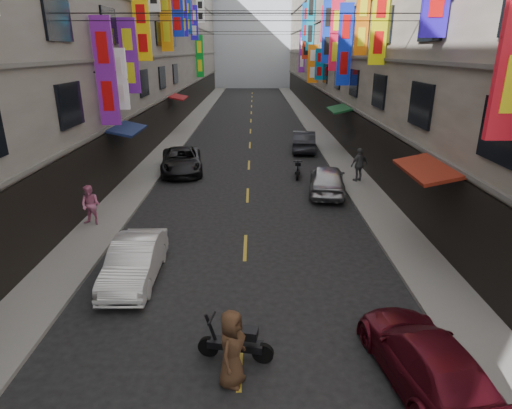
{
  "coord_description": "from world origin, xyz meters",
  "views": [
    {
      "loc": [
        0.34,
        3.74,
        6.84
      ],
      "look_at": [
        0.37,
        12.07,
        3.82
      ],
      "focal_mm": 30.0,
      "sensor_mm": 36.0,
      "label": 1
    }
  ],
  "objects_px": {
    "car_right_near": "(426,359)",
    "car_right_mid": "(327,179)",
    "car_left_mid": "(135,261)",
    "scooter_crossing": "(237,343)",
    "car_right_far": "(304,141)",
    "pedestrian_crossing": "(232,348)",
    "car_left_far": "(182,161)",
    "pedestrian_lfar": "(91,205)",
    "scooter_far_right": "(298,169)",
    "pedestrian_rfar": "(359,165)"
  },
  "relations": [
    {
      "from": "scooter_crossing",
      "to": "pedestrian_rfar",
      "type": "relative_size",
      "value": 0.98
    },
    {
      "from": "scooter_crossing",
      "to": "scooter_far_right",
      "type": "distance_m",
      "value": 15.61
    },
    {
      "from": "scooter_far_right",
      "to": "car_right_far",
      "type": "relative_size",
      "value": 0.41
    },
    {
      "from": "scooter_crossing",
      "to": "scooter_far_right",
      "type": "relative_size",
      "value": 0.99
    },
    {
      "from": "pedestrian_lfar",
      "to": "pedestrian_crossing",
      "type": "relative_size",
      "value": 0.93
    },
    {
      "from": "pedestrian_rfar",
      "to": "pedestrian_crossing",
      "type": "height_order",
      "value": "pedestrian_rfar"
    },
    {
      "from": "scooter_crossing",
      "to": "car_left_mid",
      "type": "distance_m",
      "value": 4.99
    },
    {
      "from": "car_left_mid",
      "to": "car_right_near",
      "type": "height_order",
      "value": "car_left_mid"
    },
    {
      "from": "car_right_mid",
      "to": "pedestrian_crossing",
      "type": "xyz_separation_m",
      "value": [
        -4.15,
        -13.1,
        0.16
      ]
    },
    {
      "from": "scooter_far_right",
      "to": "car_right_near",
      "type": "relative_size",
      "value": 0.42
    },
    {
      "from": "scooter_crossing",
      "to": "pedestrian_rfar",
      "type": "height_order",
      "value": "pedestrian_rfar"
    },
    {
      "from": "car_right_near",
      "to": "car_right_mid",
      "type": "bearing_deg",
      "value": -98.58
    },
    {
      "from": "car_right_near",
      "to": "pedestrian_crossing",
      "type": "distance_m",
      "value": 4.15
    },
    {
      "from": "car_right_mid",
      "to": "car_right_far",
      "type": "distance_m",
      "value": 9.69
    },
    {
      "from": "car_left_mid",
      "to": "scooter_crossing",
      "type": "bearing_deg",
      "value": -49.06
    },
    {
      "from": "scooter_far_right",
      "to": "car_left_mid",
      "type": "xyz_separation_m",
      "value": [
        -6.22,
        -11.62,
        0.21
      ]
    },
    {
      "from": "car_left_far",
      "to": "pedestrian_lfar",
      "type": "xyz_separation_m",
      "value": [
        -2.32,
        -8.38,
        0.25
      ]
    },
    {
      "from": "car_left_mid",
      "to": "car_left_far",
      "type": "relative_size",
      "value": 0.79
    },
    {
      "from": "scooter_crossing",
      "to": "pedestrian_rfar",
      "type": "distance_m",
      "value": 15.39
    },
    {
      "from": "car_left_mid",
      "to": "pedestrian_rfar",
      "type": "relative_size",
      "value": 2.17
    },
    {
      "from": "car_right_near",
      "to": "car_left_mid",
      "type": "bearing_deg",
      "value": -39.83
    },
    {
      "from": "scooter_crossing",
      "to": "pedestrian_lfar",
      "type": "bearing_deg",
      "value": 48.34
    },
    {
      "from": "car_right_far",
      "to": "car_right_near",
      "type": "bearing_deg",
      "value": 95.87
    },
    {
      "from": "car_right_mid",
      "to": "pedestrian_crossing",
      "type": "height_order",
      "value": "pedestrian_crossing"
    },
    {
      "from": "scooter_crossing",
      "to": "car_right_mid",
      "type": "xyz_separation_m",
      "value": [
        4.08,
        12.35,
        0.29
      ]
    },
    {
      "from": "car_right_near",
      "to": "car_right_far",
      "type": "bearing_deg",
      "value": -98.29
    },
    {
      "from": "car_left_mid",
      "to": "pedestrian_crossing",
      "type": "relative_size",
      "value": 2.21
    },
    {
      "from": "scooter_crossing",
      "to": "car_left_far",
      "type": "relative_size",
      "value": 0.36
    },
    {
      "from": "car_right_mid",
      "to": "pedestrian_crossing",
      "type": "relative_size",
      "value": 2.42
    },
    {
      "from": "pedestrian_lfar",
      "to": "car_right_far",
      "type": "bearing_deg",
      "value": 66.32
    },
    {
      "from": "scooter_far_right",
      "to": "car_left_mid",
      "type": "relative_size",
      "value": 0.46
    },
    {
      "from": "car_left_mid",
      "to": "car_right_far",
      "type": "height_order",
      "value": "car_right_far"
    },
    {
      "from": "scooter_crossing",
      "to": "pedestrian_crossing",
      "type": "height_order",
      "value": "pedestrian_crossing"
    },
    {
      "from": "car_right_mid",
      "to": "car_right_far",
      "type": "xyz_separation_m",
      "value": [
        -0.12,
        9.69,
        -0.01
      ]
    },
    {
      "from": "car_right_far",
      "to": "car_left_mid",
      "type": "bearing_deg",
      "value": 73.91
    },
    {
      "from": "car_left_mid",
      "to": "pedestrian_lfar",
      "type": "relative_size",
      "value": 2.39
    },
    {
      "from": "car_right_far",
      "to": "pedestrian_rfar",
      "type": "xyz_separation_m",
      "value": [
        2.11,
        -7.91,
        0.3
      ]
    },
    {
      "from": "pedestrian_lfar",
      "to": "car_right_mid",
      "type": "bearing_deg",
      "value": 35.1
    },
    {
      "from": "car_right_near",
      "to": "car_right_mid",
      "type": "distance_m",
      "value": 13.12
    },
    {
      "from": "pedestrian_rfar",
      "to": "scooter_far_right",
      "type": "bearing_deg",
      "value": -48.37
    },
    {
      "from": "car_right_near",
      "to": "car_right_far",
      "type": "relative_size",
      "value": 0.96
    },
    {
      "from": "car_left_mid",
      "to": "pedestrian_lfar",
      "type": "xyz_separation_m",
      "value": [
        -2.88,
        4.3,
        0.3
      ]
    },
    {
      "from": "scooter_crossing",
      "to": "scooter_far_right",
      "type": "bearing_deg",
      "value": -0.08
    },
    {
      "from": "pedestrian_crossing",
      "to": "car_left_far",
      "type": "bearing_deg",
      "value": 32.74
    },
    {
      "from": "scooter_crossing",
      "to": "car_right_mid",
      "type": "bearing_deg",
      "value": -7.65
    },
    {
      "from": "car_left_far",
      "to": "pedestrian_lfar",
      "type": "bearing_deg",
      "value": -114.42
    },
    {
      "from": "scooter_crossing",
      "to": "car_right_far",
      "type": "height_order",
      "value": "car_right_far"
    },
    {
      "from": "pedestrian_lfar",
      "to": "car_right_near",
      "type": "bearing_deg",
      "value": -28.28
    },
    {
      "from": "scooter_far_right",
      "to": "pedestrian_rfar",
      "type": "bearing_deg",
      "value": 165.95
    },
    {
      "from": "car_right_near",
      "to": "pedestrian_crossing",
      "type": "xyz_separation_m",
      "value": [
        -4.15,
        0.02,
        0.27
      ]
    }
  ]
}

